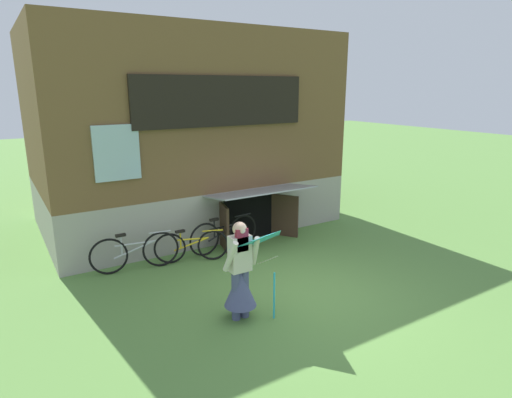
% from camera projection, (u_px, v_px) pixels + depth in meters
% --- Properties ---
extents(ground_plane, '(60.00, 60.00, 0.00)m').
position_uv_depth(ground_plane, '(302.00, 293.00, 7.80)').
color(ground_plane, '#56843D').
extents(log_house, '(7.32, 5.61, 4.97)m').
position_uv_depth(log_house, '(184.00, 131.00, 11.48)').
color(log_house, '#9E998E').
rests_on(log_house, ground_plane).
extents(person, '(0.61, 0.52, 1.63)m').
position_uv_depth(person, '(240.00, 279.00, 6.79)').
color(person, '#474C75').
rests_on(person, ground_plane).
extents(kite, '(0.85, 0.94, 1.44)m').
position_uv_depth(kite, '(281.00, 253.00, 6.42)').
color(kite, '#2DB2CC').
rests_on(kite, ground_plane).
extents(bicycle_black, '(1.78, 0.20, 0.81)m').
position_uv_depth(bicycle_black, '(224.00, 234.00, 9.73)').
color(bicycle_black, black).
rests_on(bicycle_black, ground_plane).
extents(bicycle_yellow, '(1.51, 0.57, 0.72)m').
position_uv_depth(bicycle_yellow, '(192.00, 246.00, 9.11)').
color(bicycle_yellow, black).
rests_on(bicycle_yellow, ground_plane).
extents(bicycle_silver, '(1.77, 0.32, 0.81)m').
position_uv_depth(bicycle_silver, '(135.00, 252.00, 8.68)').
color(bicycle_silver, black).
rests_on(bicycle_silver, ground_plane).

